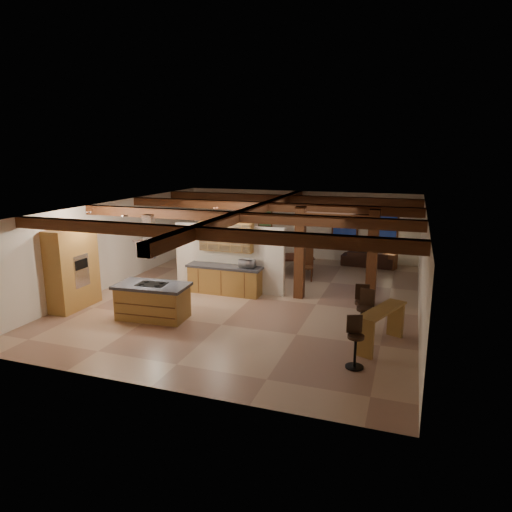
{
  "coord_description": "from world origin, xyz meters",
  "views": [
    {
      "loc": [
        4.63,
        -13.06,
        4.54
      ],
      "look_at": [
        -0.05,
        0.5,
        1.24
      ],
      "focal_mm": 32.0,
      "sensor_mm": 36.0,
      "label": 1
    }
  ],
  "objects": [
    {
      "name": "side_table",
      "position": [
        3.92,
        5.22,
        0.3
      ],
      "size": [
        0.6,
        0.6,
        0.61
      ],
      "primitive_type": "cube",
      "rotation": [
        0.0,
        0.0,
        -0.25
      ],
      "color": "#421B10",
      "rests_on": "ground"
    },
    {
      "name": "ground",
      "position": [
        0.0,
        0.0,
        0.0
      ],
      "size": [
        12.0,
        12.0,
        0.0
      ],
      "primitive_type": "plane",
      "color": "tan",
      "rests_on": "ground"
    },
    {
      "name": "dining_table",
      "position": [
        0.29,
        3.1,
        0.35
      ],
      "size": [
        2.23,
        1.73,
        0.69
      ],
      "primitive_type": "imported",
      "rotation": [
        0.0,
        0.0,
        0.37
      ],
      "color": "#3F1A0F",
      "rests_on": "ground"
    },
    {
      "name": "table_lamp",
      "position": [
        3.92,
        5.22,
        0.83
      ],
      "size": [
        0.27,
        0.27,
        0.32
      ],
      "color": "black",
      "rests_on": "side_table"
    },
    {
      "name": "partition_wall",
      "position": [
        -1.0,
        0.5,
        1.1
      ],
      "size": [
        3.8,
        0.18,
        2.2
      ],
      "primitive_type": "cube",
      "color": "silver",
      "rests_on": "ground"
    },
    {
      "name": "timber_posts",
      "position": [
        2.5,
        0.5,
        1.76
      ],
      "size": [
        2.5,
        0.3,
        2.9
      ],
      "color": "#421B10",
      "rests_on": "ground"
    },
    {
      "name": "pantry_cabinet",
      "position": [
        -4.67,
        -2.6,
        1.2
      ],
      "size": [
        0.67,
        1.6,
        2.4
      ],
      "color": "olive",
      "rests_on": "ground"
    },
    {
      "name": "framed_art",
      "position": [
        -1.5,
        5.94,
        1.7
      ],
      "size": [
        0.65,
        0.05,
        0.85
      ],
      "color": "#421B10",
      "rests_on": "room_walls"
    },
    {
      "name": "ceiling_beams",
      "position": [
        0.0,
        0.0,
        2.76
      ],
      "size": [
        10.0,
        12.0,
        0.28
      ],
      "color": "#421B10",
      "rests_on": "room_walls"
    },
    {
      "name": "dining_chairs",
      "position": [
        0.29,
        3.1,
        0.65
      ],
      "size": [
        2.3,
        2.3,
        1.28
      ],
      "color": "#421B10",
      "rests_on": "ground"
    },
    {
      "name": "bar_stool_b",
      "position": [
        3.7,
        -2.14,
        0.63
      ],
      "size": [
        0.44,
        0.45,
        1.23
      ],
      "color": "black",
      "rests_on": "ground"
    },
    {
      "name": "microwave",
      "position": [
        -0.21,
        0.11,
        1.07
      ],
      "size": [
        0.51,
        0.37,
        0.26
      ],
      "primitive_type": "imported",
      "rotation": [
        0.0,
        0.0,
        3.03
      ],
      "color": "silver",
      "rests_on": "back_counter"
    },
    {
      "name": "sofa",
      "position": [
        3.08,
        5.41,
        0.31
      ],
      "size": [
        2.15,
        0.97,
        0.61
      ],
      "primitive_type": "imported",
      "rotation": [
        0.0,
        0.0,
        3.07
      ],
      "color": "black",
      "rests_on": "ground"
    },
    {
      "name": "room_walls",
      "position": [
        0.0,
        0.0,
        1.78
      ],
      "size": [
        12.0,
        12.0,
        12.0
      ],
      "color": "silver",
      "rests_on": "ground"
    },
    {
      "name": "bar_stool_c",
      "position": [
        3.57,
        -1.64,
        0.61
      ],
      "size": [
        0.42,
        0.44,
        1.2
      ],
      "color": "black",
      "rests_on": "ground"
    },
    {
      "name": "range_hood",
      "position": [
        -2.0,
        -2.64,
        1.78
      ],
      "size": [
        1.1,
        1.1,
        1.4
      ],
      "color": "silver",
      "rests_on": "room_walls"
    },
    {
      "name": "bar_stool_a",
      "position": [
        3.67,
        -3.8,
        0.58
      ],
      "size": [
        0.42,
        0.43,
        1.13
      ],
      "color": "black",
      "rests_on": "ground"
    },
    {
      "name": "upper_display_cabinet",
      "position": [
        -1.0,
        0.31,
        1.85
      ],
      "size": [
        1.8,
        0.36,
        0.95
      ],
      "color": "olive",
      "rests_on": "partition_wall"
    },
    {
      "name": "recessed_cans",
      "position": [
        -2.53,
        -1.93,
        2.87
      ],
      "size": [
        3.16,
        2.46,
        0.03
      ],
      "color": "silver",
      "rests_on": "room_walls"
    },
    {
      "name": "kitchen_island",
      "position": [
        -2.0,
        -2.64,
        0.5
      ],
      "size": [
        2.07,
        1.2,
        1.0
      ],
      "color": "olive",
      "rests_on": "ground"
    },
    {
      "name": "back_windows",
      "position": [
        2.8,
        5.93,
        1.5
      ],
      "size": [
        2.7,
        0.07,
        1.7
      ],
      "color": "#421B10",
      "rests_on": "room_walls"
    },
    {
      "name": "back_counter",
      "position": [
        -1.0,
        0.11,
        0.48
      ],
      "size": [
        2.5,
        0.66,
        0.94
      ],
      "color": "olive",
      "rests_on": "ground"
    },
    {
      "name": "bar_counter",
      "position": [
        4.13,
        -2.5,
        0.63
      ],
      "size": [
        1.07,
        1.81,
        0.93
      ],
      "color": "olive",
      "rests_on": "ground"
    }
  ]
}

